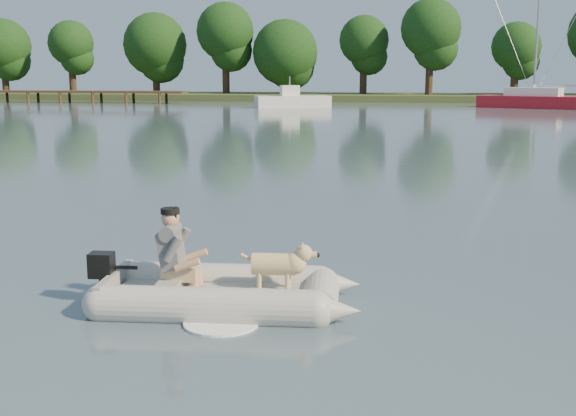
% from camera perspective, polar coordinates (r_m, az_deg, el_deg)
% --- Properties ---
extents(water, '(160.00, 160.00, 0.00)m').
position_cam_1_polar(water, '(8.73, -1.72, -6.99)').
color(water, slate).
rests_on(water, ground).
extents(shore_bank, '(160.00, 12.00, 0.70)m').
position_cam_1_polar(shore_bank, '(70.23, 7.94, 8.64)').
color(shore_bank, '#47512D').
rests_on(shore_bank, water).
extents(dock, '(18.00, 2.00, 1.04)m').
position_cam_1_polar(dock, '(66.22, -15.65, 8.46)').
color(dock, '#4C331E').
rests_on(dock, water).
extents(treeline, '(71.02, 7.35, 9.27)m').
position_cam_1_polar(treeline, '(69.53, 4.89, 12.99)').
color(treeline, '#332316').
rests_on(treeline, shore_bank).
extents(dinghy, '(4.19, 2.90, 1.22)m').
position_cam_1_polar(dinghy, '(8.28, -5.05, -4.34)').
color(dinghy, '#A5A6A1').
rests_on(dinghy, water).
extents(man, '(0.67, 0.58, 0.94)m').
position_cam_1_polar(man, '(8.41, -9.10, -3.03)').
color(man, '#5D5D61').
rests_on(man, dinghy).
extents(dog, '(0.83, 0.35, 0.54)m').
position_cam_1_polar(dog, '(8.27, -1.13, -4.75)').
color(dog, tan).
rests_on(dog, dinghy).
extents(outboard_motor, '(0.38, 0.28, 0.68)m').
position_cam_1_polar(outboard_motor, '(8.71, -14.47, -5.52)').
color(outboard_motor, black).
rests_on(outboard_motor, dinghy).
extents(motorboat, '(6.19, 4.11, 2.44)m').
position_cam_1_polar(motorboat, '(55.06, 0.37, 9.10)').
color(motorboat, white).
rests_on(motorboat, water).
extents(sailboat, '(9.29, 5.94, 12.30)m').
position_cam_1_polar(sailboat, '(57.43, 19.26, 8.00)').
color(sailboat, '#A5121D').
rests_on(sailboat, water).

